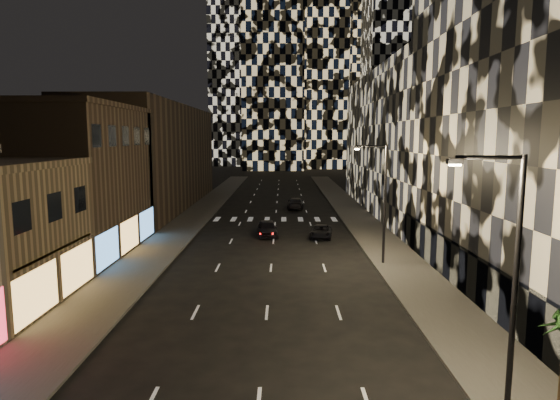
{
  "coord_description": "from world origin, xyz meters",
  "views": [
    {
      "loc": [
        0.89,
        -5.01,
        9.68
      ],
      "look_at": [
        0.72,
        22.49,
        6.0
      ],
      "focal_mm": 30.0,
      "sensor_mm": 36.0,
      "label": 1
    }
  ],
  "objects_px": {
    "car_dark_midlane": "(267,228)",
    "car_dark_rightlane": "(321,232)",
    "car_dark_oncoming": "(296,203)",
    "streetlight_near": "(509,270)",
    "streetlight_far": "(382,195)"
  },
  "relations": [
    {
      "from": "streetlight_near",
      "to": "car_dark_midlane",
      "type": "distance_m",
      "value": 32.03
    },
    {
      "from": "car_dark_midlane",
      "to": "car_dark_oncoming",
      "type": "distance_m",
      "value": 18.26
    },
    {
      "from": "streetlight_near",
      "to": "car_dark_oncoming",
      "type": "height_order",
      "value": "streetlight_near"
    },
    {
      "from": "streetlight_far",
      "to": "car_dark_rightlane",
      "type": "xyz_separation_m",
      "value": [
        -3.76,
        9.64,
        -4.75
      ]
    },
    {
      "from": "car_dark_oncoming",
      "to": "car_dark_rightlane",
      "type": "height_order",
      "value": "car_dark_oncoming"
    },
    {
      "from": "car_dark_midlane",
      "to": "car_dark_rightlane",
      "type": "relative_size",
      "value": 1.06
    },
    {
      "from": "streetlight_near",
      "to": "car_dark_midlane",
      "type": "height_order",
      "value": "streetlight_near"
    },
    {
      "from": "car_dark_oncoming",
      "to": "car_dark_rightlane",
      "type": "distance_m",
      "value": 18.83
    },
    {
      "from": "streetlight_near",
      "to": "car_dark_rightlane",
      "type": "bearing_deg",
      "value": 97.22
    },
    {
      "from": "car_dark_midlane",
      "to": "car_dark_oncoming",
      "type": "height_order",
      "value": "car_dark_midlane"
    },
    {
      "from": "streetlight_far",
      "to": "car_dark_midlane",
      "type": "bearing_deg",
      "value": 130.89
    },
    {
      "from": "streetlight_near",
      "to": "streetlight_far",
      "type": "relative_size",
      "value": 1.0
    },
    {
      "from": "car_dark_midlane",
      "to": "car_dark_rightlane",
      "type": "distance_m",
      "value": 5.31
    },
    {
      "from": "car_dark_rightlane",
      "to": "car_dark_oncoming",
      "type": "bearing_deg",
      "value": 103.58
    },
    {
      "from": "car_dark_midlane",
      "to": "car_dark_rightlane",
      "type": "height_order",
      "value": "car_dark_midlane"
    }
  ]
}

